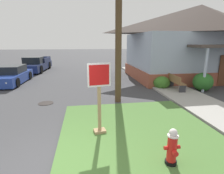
# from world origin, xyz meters

# --- Properties ---
(ground_plane) EXTENTS (160.00, 160.00, 0.00)m
(ground_plane) POSITION_xyz_m (0.00, 0.00, 0.00)
(ground_plane) COLOR #3D3D3F
(grass_corner_patch) EXTENTS (4.95, 5.00, 0.08)m
(grass_corner_patch) POSITION_xyz_m (2.47, 1.59, 0.04)
(grass_corner_patch) COLOR #477033
(grass_corner_patch) RESTS_ON ground
(sidewalk_strip) EXTENTS (2.20, 19.57, 0.12)m
(sidewalk_strip) POSITION_xyz_m (6.14, 6.49, 0.06)
(sidewalk_strip) COLOR #9E9B93
(sidewalk_strip) RESTS_ON ground
(fire_hydrant) EXTENTS (0.38, 0.34, 0.89)m
(fire_hydrant) POSITION_xyz_m (2.73, -0.29, 0.50)
(fire_hydrant) COLOR black
(fire_hydrant) RESTS_ON grass_corner_patch
(stop_sign) EXTENTS (0.69, 0.33, 2.19)m
(stop_sign) POSITION_xyz_m (1.23, 1.48, 1.13)
(stop_sign) COLOR #A3845B
(stop_sign) RESTS_ON grass_corner_patch
(manhole_cover) EXTENTS (0.70, 0.70, 0.02)m
(manhole_cover) POSITION_xyz_m (-1.08, 4.89, 0.01)
(manhole_cover) COLOR black
(manhole_cover) RESTS_ON ground
(parked_sedan_blue) EXTENTS (1.96, 4.34, 1.25)m
(parked_sedan_blue) POSITION_xyz_m (-4.36, 9.90, 0.54)
(parked_sedan_blue) COLOR #233D93
(parked_sedan_blue) RESTS_ON ground
(pickup_truck_navy) EXTENTS (2.23, 5.63, 1.48)m
(pickup_truck_navy) POSITION_xyz_m (-4.04, 15.62, 0.62)
(pickup_truck_navy) COLOR #19234C
(pickup_truck_navy) RESTS_ON ground
(street_bench) EXTENTS (0.48, 1.70, 0.85)m
(street_bench) POSITION_xyz_m (6.18, 6.07, 0.59)
(street_bench) COLOR brown
(street_bench) RESTS_ON sidewalk_strip
(corner_house) EXTENTS (11.03, 8.09, 5.71)m
(corner_house) POSITION_xyz_m (10.02, 10.05, 2.93)
(corner_house) COLOR brown
(corner_house) RESTS_ON ground
(shrub_near_porch) EXTENTS (1.15, 1.15, 1.10)m
(shrub_near_porch) POSITION_xyz_m (7.83, 5.86, 0.55)
(shrub_near_porch) COLOR #296325
(shrub_near_porch) RESTS_ON ground
(shrub_by_curb) EXTENTS (1.05, 1.05, 0.79)m
(shrub_by_curb) POSITION_xyz_m (5.60, 6.73, 0.39)
(shrub_by_curb) COLOR #3A6F25
(shrub_by_curb) RESTS_ON ground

